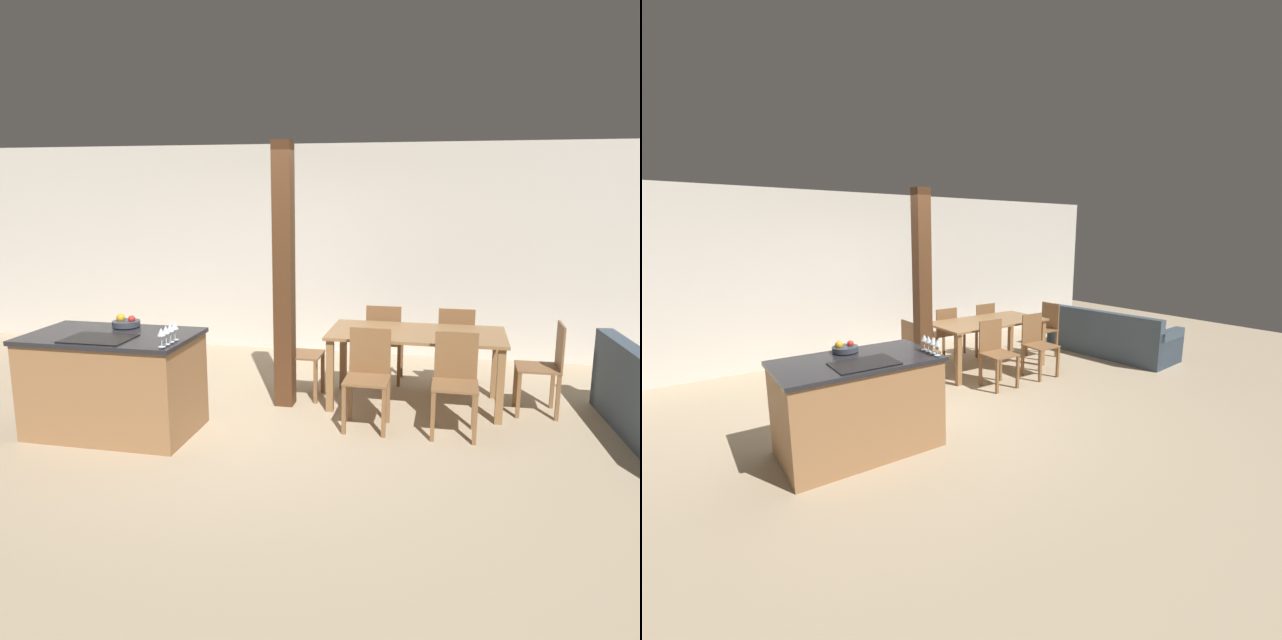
% 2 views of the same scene
% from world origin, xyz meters
% --- Properties ---
extents(ground_plane, '(16.00, 16.00, 0.00)m').
position_xyz_m(ground_plane, '(0.00, 0.00, 0.00)').
color(ground_plane, tan).
extents(wall_back, '(11.20, 0.08, 2.70)m').
position_xyz_m(wall_back, '(0.00, 2.68, 1.35)').
color(wall_back, silver).
rests_on(wall_back, ground_plane).
extents(kitchen_island, '(1.47, 0.86, 0.91)m').
position_xyz_m(kitchen_island, '(-1.12, -0.53, 0.45)').
color(kitchen_island, '#9E7047').
rests_on(kitchen_island, ground_plane).
extents(fruit_bowl, '(0.25, 0.25, 0.11)m').
position_xyz_m(fruit_bowl, '(-1.12, -0.26, 0.94)').
color(fruit_bowl, '#383D47').
rests_on(fruit_bowl, kitchen_island).
extents(wine_glass_near, '(0.07, 0.07, 0.16)m').
position_xyz_m(wine_glass_near, '(-0.45, -0.89, 1.03)').
color(wine_glass_near, silver).
rests_on(wine_glass_near, kitchen_island).
extents(wine_glass_middle, '(0.07, 0.07, 0.16)m').
position_xyz_m(wine_glass_middle, '(-0.45, -0.81, 1.03)').
color(wine_glass_middle, silver).
rests_on(wine_glass_middle, kitchen_island).
extents(wine_glass_far, '(0.07, 0.07, 0.16)m').
position_xyz_m(wine_glass_far, '(-0.45, -0.73, 1.03)').
color(wine_glass_far, silver).
rests_on(wine_glass_far, kitchen_island).
extents(wine_glass_end, '(0.07, 0.07, 0.16)m').
position_xyz_m(wine_glass_end, '(-0.45, -0.65, 1.03)').
color(wine_glass_end, silver).
rests_on(wine_glass_end, kitchen_island).
extents(dining_table, '(1.73, 0.87, 0.75)m').
position_xyz_m(dining_table, '(1.46, 0.74, 0.65)').
color(dining_table, olive).
rests_on(dining_table, ground_plane).
extents(dining_chair_near_left, '(0.40, 0.40, 0.90)m').
position_xyz_m(dining_chair_near_left, '(1.07, 0.08, 0.48)').
color(dining_chair_near_left, brown).
rests_on(dining_chair_near_left, ground_plane).
extents(dining_chair_near_right, '(0.40, 0.40, 0.90)m').
position_xyz_m(dining_chair_near_right, '(1.85, 0.08, 0.48)').
color(dining_chair_near_right, brown).
rests_on(dining_chair_near_right, ground_plane).
extents(dining_chair_far_left, '(0.40, 0.40, 0.90)m').
position_xyz_m(dining_chair_far_left, '(1.07, 1.41, 0.48)').
color(dining_chair_far_left, brown).
rests_on(dining_chair_far_left, ground_plane).
extents(dining_chair_far_right, '(0.40, 0.40, 0.90)m').
position_xyz_m(dining_chair_far_right, '(1.85, 1.41, 0.48)').
color(dining_chair_far_right, brown).
rests_on(dining_chair_far_right, ground_plane).
extents(dining_chair_head_end, '(0.40, 0.40, 0.90)m').
position_xyz_m(dining_chair_head_end, '(0.23, 0.74, 0.48)').
color(dining_chair_head_end, brown).
rests_on(dining_chair_head_end, ground_plane).
extents(dining_chair_foot_end, '(0.40, 0.40, 0.90)m').
position_xyz_m(dining_chair_foot_end, '(2.70, 0.74, 0.48)').
color(dining_chair_foot_end, brown).
rests_on(dining_chair_foot_end, ground_plane).
extents(couch, '(1.03, 2.14, 0.78)m').
position_xyz_m(couch, '(3.69, 0.17, 0.27)').
color(couch, '#3D4C5B').
rests_on(couch, ground_plane).
extents(timber_post, '(0.18, 0.18, 2.59)m').
position_xyz_m(timber_post, '(0.18, 0.48, 1.29)').
color(timber_post, '#4C2D19').
rests_on(timber_post, ground_plane).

